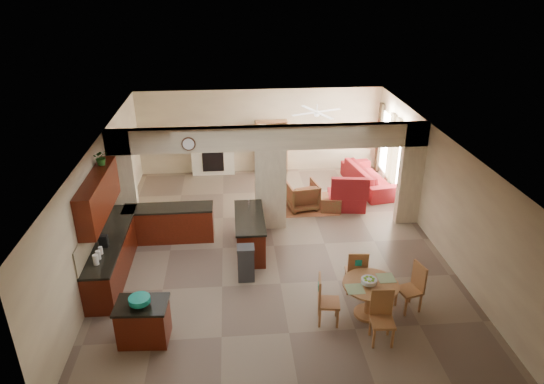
{
  "coord_description": "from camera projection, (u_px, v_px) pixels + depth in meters",
  "views": [
    {
      "loc": [
        -0.95,
        -10.37,
        6.31
      ],
      "look_at": [
        -0.02,
        0.3,
        1.35
      ],
      "focal_mm": 32.0,
      "sensor_mm": 36.0,
      "label": 1
    }
  ],
  "objects": [
    {
      "name": "ottoman",
      "position": [
        331.0,
        203.0,
        13.84
      ],
      "size": [
        0.69,
        0.69,
        0.42
      ],
      "primitive_type": "cube",
      "rotation": [
        0.0,
        0.0,
        -0.23
      ],
      "color": "maroon",
      "rests_on": "floor"
    },
    {
      "name": "wall_clock",
      "position": [
        189.0,
        144.0,
        11.69
      ],
      "size": [
        0.34,
        0.03,
        0.34
      ],
      "primitive_type": "cylinder",
      "rotation": [
        1.57,
        0.0,
        0.0
      ],
      "color": "#4F2B1A",
      "rests_on": "partition_header"
    },
    {
      "name": "chair_south",
      "position": [
        382.0,
        314.0,
        8.86
      ],
      "size": [
        0.45,
        0.45,
        1.02
      ],
      "rotation": [
        0.0,
        0.0,
        -0.08
      ],
      "color": "#9A5835",
      "rests_on": "floor"
    },
    {
      "name": "wall_back",
      "position": [
        260.0,
        131.0,
        16.04
      ],
      "size": [
        8.0,
        0.0,
        8.0
      ],
      "primitive_type": "plane",
      "rotation": [
        1.57,
        0.0,
        0.0
      ],
      "color": "beige",
      "rests_on": "floor"
    },
    {
      "name": "peninsula",
      "position": [
        250.0,
        233.0,
        11.76
      ],
      "size": [
        0.7,
        1.85,
        0.91
      ],
      "color": "#3A1306",
      "rests_on": "floor"
    },
    {
      "name": "drape_b_right",
      "position": [
        379.0,
        137.0,
        16.07
      ],
      "size": [
        0.1,
        0.28,
        2.3
      ],
      "primitive_type": "cube",
      "color": "#47231C",
      "rests_on": "wall_right"
    },
    {
      "name": "chair_north",
      "position": [
        357.0,
        270.0,
        10.15
      ],
      "size": [
        0.46,
        0.46,
        1.02
      ],
      "rotation": [
        0.0,
        0.0,
        3.05
      ],
      "color": "#9A5835",
      "rests_on": "floor"
    },
    {
      "name": "drape_a_right",
      "position": [
        396.0,
        155.0,
        14.53
      ],
      "size": [
        0.1,
        0.28,
        2.3
      ],
      "primitive_type": "cube",
      "color": "#47231C",
      "rests_on": "wall_right"
    },
    {
      "name": "drape_b_left",
      "position": [
        390.0,
        150.0,
        14.98
      ],
      "size": [
        0.1,
        0.28,
        2.3
      ],
      "primitive_type": "cube",
      "color": "#47231C",
      "rests_on": "wall_right"
    },
    {
      "name": "upper_cabinets",
      "position": [
        98.0,
        196.0,
        10.27
      ],
      "size": [
        0.35,
        2.4,
        0.9
      ],
      "primitive_type": "cube",
      "color": "#3A1306",
      "rests_on": "wall_left"
    },
    {
      "name": "fruit_bowl",
      "position": [
        369.0,
        282.0,
        9.31
      ],
      "size": [
        0.31,
        0.31,
        0.16
      ],
      "primitive_type": "cylinder",
      "color": "#72BA28",
      "rests_on": "dining_table"
    },
    {
      "name": "wall_right",
      "position": [
        437.0,
        189.0,
        11.83
      ],
      "size": [
        0.0,
        10.0,
        10.0
      ],
      "primitive_type": "plane",
      "rotation": [
        1.57,
        0.0,
        -1.57
      ],
      "color": "beige",
      "rests_on": "floor"
    },
    {
      "name": "partition_header",
      "position": [
        270.0,
        138.0,
        11.96
      ],
      "size": [
        8.0,
        0.25,
        0.6
      ],
      "primitive_type": "cube",
      "color": "beige",
      "rests_on": "partition_center_pier"
    },
    {
      "name": "chair_east",
      "position": [
        414.0,
        285.0,
        9.67
      ],
      "size": [
        0.51,
        0.51,
        1.02
      ],
      "rotation": [
        0.0,
        0.0,
        4.98
      ],
      "color": "#9A5835",
      "rests_on": "floor"
    },
    {
      "name": "partition_left_pier",
      "position": [
        124.0,
        184.0,
        12.13
      ],
      "size": [
        0.6,
        0.25,
        2.8
      ],
      "primitive_type": "cube",
      "color": "beige",
      "rests_on": "floor"
    },
    {
      "name": "chaise",
      "position": [
        346.0,
        200.0,
        13.99
      ],
      "size": [
        1.16,
        1.0,
        0.42
      ],
      "primitive_type": "cube",
      "rotation": [
        0.0,
        0.0,
        -0.14
      ],
      "color": "maroon",
      "rests_on": "floor"
    },
    {
      "name": "ceiling_fan",
      "position": [
        317.0,
        112.0,
        13.86
      ],
      "size": [
        1.0,
        1.0,
        0.1
      ],
      "primitive_type": "cylinder",
      "color": "white",
      "rests_on": "ceiling"
    },
    {
      "name": "rug",
      "position": [
        308.0,
        206.0,
        14.1
      ],
      "size": [
        1.6,
        1.3,
        0.01
      ],
      "primitive_type": "cube",
      "color": "#995237",
      "rests_on": "floor"
    },
    {
      "name": "teal_bowl",
      "position": [
        140.0,
        302.0,
        8.63
      ],
      "size": [
        0.38,
        0.38,
        0.18
      ],
      "primitive_type": "cylinder",
      "color": "#138978",
      "rests_on": "kitchen_island"
    },
    {
      "name": "wall_front",
      "position": [
        305.0,
        342.0,
        7.0
      ],
      "size": [
        8.0,
        0.0,
        8.0
      ],
      "primitive_type": "plane",
      "rotation": [
        -1.57,
        0.0,
        0.0
      ],
      "color": "beige",
      "rests_on": "floor"
    },
    {
      "name": "dining_table",
      "position": [
        370.0,
        294.0,
        9.5
      ],
      "size": [
        1.1,
        1.1,
        0.75
      ],
      "color": "#9A5835",
      "rests_on": "floor"
    },
    {
      "name": "kitchen_counter",
      "position": [
        138.0,
        241.0,
        11.43
      ],
      "size": [
        2.52,
        3.29,
        1.48
      ],
      "color": "#3A1306",
      "rests_on": "floor"
    },
    {
      "name": "sofa",
      "position": [
        369.0,
        177.0,
        15.17
      ],
      "size": [
        2.57,
        1.34,
        0.72
      ],
      "primitive_type": "imported",
      "rotation": [
        0.0,
        0.0,
        1.73
      ],
      "color": "maroon",
      "rests_on": "floor"
    },
    {
      "name": "partition_right_pier",
      "position": [
        411.0,
        174.0,
        12.71
      ],
      "size": [
        0.6,
        0.25,
        2.8
      ],
      "primitive_type": "cube",
      "color": "beige",
      "rests_on": "floor"
    },
    {
      "name": "window_a",
      "position": [
        403.0,
        163.0,
        13.99
      ],
      "size": [
        0.02,
        0.9,
        1.9
      ],
      "primitive_type": "cube",
      "color": "white",
      "rests_on": "wall_right"
    },
    {
      "name": "armchair",
      "position": [
        302.0,
        195.0,
        13.88
      ],
      "size": [
        0.98,
        1.0,
        0.79
      ],
      "primitive_type": "imported",
      "rotation": [
        0.0,
        0.0,
        3.32
      ],
      "color": "maroon",
      "rests_on": "floor"
    },
    {
      "name": "partition_center_pier",
      "position": [
        271.0,
        189.0,
        12.55
      ],
      "size": [
        0.8,
        0.25,
        2.2
      ],
      "primitive_type": "cube",
      "color": "beige",
      "rests_on": "floor"
    },
    {
      "name": "floor",
      "position": [
        274.0,
        246.0,
        12.1
      ],
      "size": [
        10.0,
        10.0,
        0.0
      ],
      "primitive_type": "plane",
      "color": "#776552",
      "rests_on": "ground"
    },
    {
      "name": "window_b",
      "position": [
        386.0,
        143.0,
        15.53
      ],
      "size": [
        0.02,
        0.9,
        1.9
      ],
      "primitive_type": "cube",
      "color": "white",
      "rests_on": "wall_right"
    },
    {
      "name": "kitchen_island",
      "position": [
        144.0,
        322.0,
        8.89
      ],
      "size": [
        0.98,
        0.73,
        0.82
      ],
      "rotation": [
        0.0,
        0.0,
        -0.06
      ],
      "color": "#3A1306",
      "rests_on": "floor"
    },
    {
      "name": "glazed_door",
      "position": [
        394.0,
        157.0,
        14.82
      ],
      "size": [
        0.02,
        0.7,
        2.1
      ],
      "primitive_type": "cube",
      "color": "white",
      "rests_on": "wall_right"
    },
    {
      "name": "wall_left",
      "position": [
        102.0,
        202.0,
        11.2
      ],
      "size": [
        0.0,
        10.0,
        10.0
      ],
      "primitive_type": "plane",
      "rotation": [
        1.57,
        0.0,
        1.57
      ],
      "color": "beige",
      "rests_on": "floor"
    },
    {
      "name": "drape_a_left",
      "position": [
        409.0,
        171.0,
        13.45
      ],
      "size": [
        0.1,
        0.28,
        2.3
      ],
      "primitive_type": "cube",
      "color": "#47231C",
      "rests_on": "wall_right"
    },
    {
      "name": "ceiling",
      "position": [
        274.0,
        139.0,
        10.93
      ],
      "size": [
        10.0,
        10.0,
        0.0
      ],
      "primitive_type": "plane",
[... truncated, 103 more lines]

